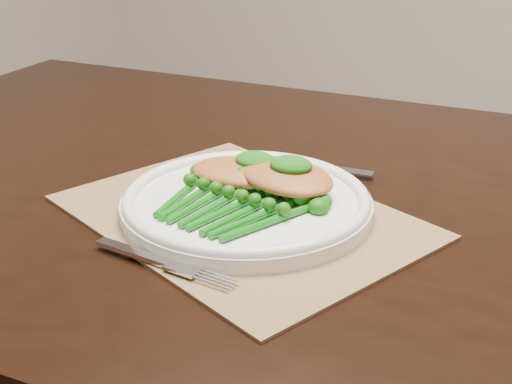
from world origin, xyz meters
The scene contains 9 objects.
placemat centered at (0.01, -0.20, 0.75)m, with size 0.41×0.30×0.00m, color olive.
dinner_plate centered at (0.01, -0.19, 0.77)m, with size 0.30×0.30×0.03m.
knife centered at (-0.01, -0.03, 0.76)m, with size 0.19×0.04×0.01m.
fork centered at (0.01, -0.35, 0.76)m, with size 0.18×0.03×0.01m.
chicken_fillet_left centered at (-0.02, -0.15, 0.78)m, with size 0.12×0.09×0.02m, color #AC6432.
chicken_fillet_right centered at (0.04, -0.15, 0.79)m, with size 0.13×0.09×0.03m, color #AC6432.
pesto_dollop_left centered at (-0.01, -0.14, 0.80)m, with size 0.05×0.04×0.02m, color #0F460A.
pesto_dollop_right centered at (0.05, -0.15, 0.81)m, with size 0.05×0.04×0.02m, color #0F460A.
broccolini_bundle centered at (0.00, -0.23, 0.78)m, with size 0.17×0.19×0.04m.
Camera 1 is at (0.39, -0.85, 1.12)m, focal length 50.00 mm.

